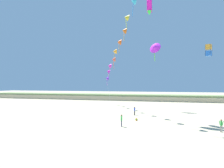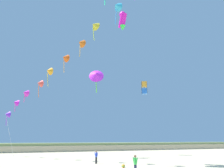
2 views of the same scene
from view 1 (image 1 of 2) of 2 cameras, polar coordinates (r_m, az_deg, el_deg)
ground_plane at (r=22.03m, az=0.34°, el=-14.34°), size 240.00×240.00×0.00m
dune_ridge at (r=67.52m, az=10.54°, el=-3.81°), size 120.00×8.69×1.94m
person_near_left at (r=26.04m, az=28.75°, el=-10.17°), size 0.46×0.37×1.49m
person_near_right at (r=35.32m, az=6.46°, el=-7.48°), size 0.37×0.46×1.48m
person_mid_center at (r=25.92m, az=2.72°, el=-10.13°), size 0.24×0.54×1.55m
kite_banner_string at (r=39.95m, az=2.01°, el=12.06°), size 14.18×28.14×20.90m
large_kite_mid_trail at (r=35.14m, az=10.63°, el=21.05°), size 0.87×1.56×2.68m
large_kite_high_solo at (r=47.49m, az=25.88°, el=8.68°), size 1.43×1.43×2.45m
large_kite_outer_drift at (r=43.96m, az=12.05°, el=10.31°), size 2.94×2.56×4.36m
beach_ball at (r=30.36m, az=6.99°, el=-10.01°), size 0.36×0.36×0.36m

